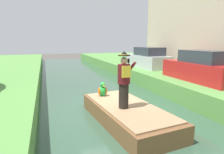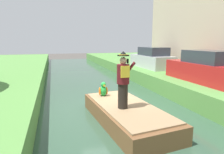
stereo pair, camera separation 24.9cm
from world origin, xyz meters
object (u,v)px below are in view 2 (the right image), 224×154
at_px(boat, 126,114).
at_px(parrot_plush, 103,90).
at_px(person_pirate, 123,80).
at_px(parked_car_red, 205,68).
at_px(parked_car_silver, 152,59).

relative_size(boat, parrot_plush, 7.64).
bearing_deg(parrot_plush, boat, -71.29).
xyz_separation_m(boat, person_pirate, (-0.21, -0.21, 1.23)).
distance_m(boat, person_pirate, 1.27).
height_order(parrot_plush, parked_car_red, parked_car_red).
relative_size(parked_car_red, parked_car_silver, 0.99).
relative_size(person_pirate, parrot_plush, 3.25).
xyz_separation_m(boat, parked_car_silver, (4.74, 6.99, 1.17)).
relative_size(boat, person_pirate, 2.35).
height_order(boat, parked_car_silver, parked_car_silver).
distance_m(boat, parked_car_red, 5.17).
bearing_deg(parked_car_silver, person_pirate, -124.49).
xyz_separation_m(parked_car_red, parked_car_silver, (0.00, 5.31, 0.00)).
height_order(person_pirate, parked_car_red, person_pirate).
distance_m(parrot_plush, parked_car_silver, 7.69).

